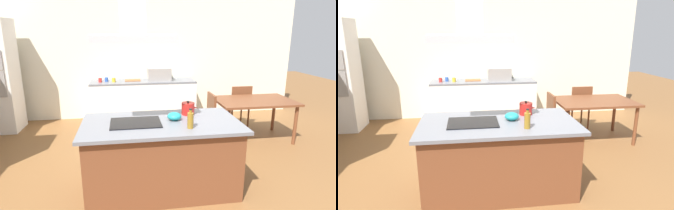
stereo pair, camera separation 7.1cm
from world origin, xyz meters
TOP-DOWN VIEW (x-y plane):
  - ground at (0.00, 1.50)m, footprint 16.00×16.00m
  - wall_back at (0.00, 3.25)m, footprint 7.20×0.10m
  - kitchen_island at (0.00, 0.00)m, footprint 1.91×1.02m
  - cooktop at (-0.31, 0.00)m, footprint 0.60×0.44m
  - tea_kettle at (0.39, 0.25)m, footprint 0.22×0.17m
  - olive_oil_bottle at (0.30, -0.27)m, footprint 0.07×0.07m
  - mixing_bowl at (0.17, 0.05)m, footprint 0.18×0.18m
  - back_counter at (-0.02, 2.88)m, footprint 2.28×0.62m
  - countertop_microwave at (0.33, 2.88)m, footprint 0.50×0.38m
  - coffee_mug_red at (-0.95, 2.85)m, footprint 0.08×0.08m
  - coffee_mug_blue at (-0.82, 2.92)m, footprint 0.08×0.08m
  - coffee_mug_yellow at (-0.66, 2.82)m, footprint 0.08×0.08m
  - cutting_board at (-0.25, 2.93)m, footprint 0.34×0.24m
  - wall_oven_stack at (-2.90, 2.65)m, footprint 0.70×0.66m
  - dining_table at (1.90, 1.43)m, footprint 1.40×0.90m
  - chair_at_left_end at (0.98, 1.43)m, footprint 0.42×0.42m
  - chair_facing_back_wall at (1.90, 2.09)m, footprint 0.42×0.42m
  - range_hood at (-0.31, 0.00)m, footprint 0.90×0.55m

SIDE VIEW (x-z plane):
  - ground at x=0.00m, z-range 0.00..0.00m
  - back_counter at x=-0.02m, z-range 0.00..0.90m
  - kitchen_island at x=0.00m, z-range 0.00..0.90m
  - chair_at_left_end at x=0.98m, z-range 0.06..0.95m
  - chair_facing_back_wall at x=1.90m, z-range 0.06..0.95m
  - dining_table at x=1.90m, z-range 0.29..1.04m
  - cooktop at x=-0.31m, z-range 0.90..0.91m
  - cutting_board at x=-0.25m, z-range 0.90..0.92m
  - coffee_mug_red at x=-0.95m, z-range 0.90..0.99m
  - coffee_mug_blue at x=-0.82m, z-range 0.90..0.99m
  - coffee_mug_yellow at x=-0.66m, z-range 0.90..0.99m
  - mixing_bowl at x=0.17m, z-range 0.90..1.00m
  - tea_kettle at x=0.39m, z-range 0.89..1.07m
  - olive_oil_bottle at x=0.30m, z-range 0.88..1.11m
  - countertop_microwave at x=0.33m, z-range 0.90..1.18m
  - wall_oven_stack at x=-2.90m, z-range 0.00..2.20m
  - wall_back at x=0.00m, z-range 0.00..2.70m
  - range_hood at x=-0.31m, z-range 1.71..2.49m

